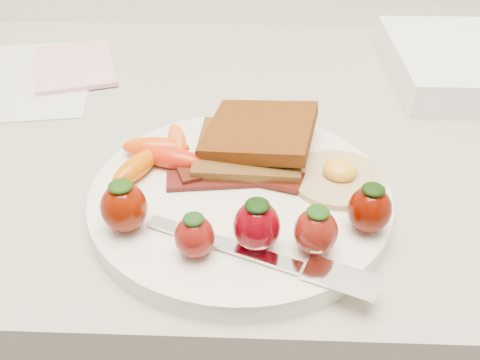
{
  "coord_description": "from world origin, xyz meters",
  "views": [
    {
      "loc": [
        0.02,
        1.17,
        1.21
      ],
      "look_at": [
        0.0,
        1.55,
        0.93
      ],
      "focal_mm": 40.0,
      "sensor_mm": 36.0,
      "label": 1
    }
  ],
  "objects": [
    {
      "name": "counter",
      "position": [
        0.0,
        1.7,
        0.45
      ],
      "size": [
        2.0,
        0.6,
        0.9
      ],
      "primitive_type": "cube",
      "color": "gray",
      "rests_on": "ground"
    },
    {
      "name": "plate",
      "position": [
        0.0,
        1.55,
        0.91
      ],
      "size": [
        0.27,
        0.27,
        0.02
      ],
      "primitive_type": "cylinder",
      "color": "white",
      "rests_on": "counter"
    },
    {
      "name": "toast_lower",
      "position": [
        0.01,
        1.6,
        0.93
      ],
      "size": [
        0.1,
        0.1,
        0.01
      ],
      "primitive_type": "cube",
      "rotation": [
        0.0,
        0.0,
        -0.04
      ],
      "color": "#41210F",
      "rests_on": "plate"
    },
    {
      "name": "toast_upper",
      "position": [
        0.02,
        1.61,
        0.94
      ],
      "size": [
        0.12,
        0.12,
        0.02
      ],
      "primitive_type": "cube",
      "rotation": [
        0.0,
        -0.1,
        -0.19
      ],
      "color": "#422607",
      "rests_on": "toast_lower"
    },
    {
      "name": "fried_egg",
      "position": [
        0.09,
        1.56,
        0.92
      ],
      "size": [
        0.09,
        0.09,
        0.02
      ],
      "color": "#CABB91",
      "rests_on": "plate"
    },
    {
      "name": "bacon_strips",
      "position": [
        -0.0,
        1.57,
        0.92
      ],
      "size": [
        0.13,
        0.07,
        0.01
      ],
      "color": "black",
      "rests_on": "plate"
    },
    {
      "name": "baby_carrots",
      "position": [
        -0.07,
        1.59,
        0.93
      ],
      "size": [
        0.09,
        0.11,
        0.02
      ],
      "color": "#DD4405",
      "rests_on": "plate"
    },
    {
      "name": "strawberries",
      "position": [
        0.01,
        1.48,
        0.94
      ],
      "size": [
        0.23,
        0.07,
        0.05
      ],
      "color": "#5F0F00",
      "rests_on": "plate"
    },
    {
      "name": "fork",
      "position": [
        0.03,
        1.46,
        0.92
      ],
      "size": [
        0.18,
        0.09,
        0.0
      ],
      "color": "silver",
      "rests_on": "plate"
    },
    {
      "name": "paper_sheet",
      "position": [
        -0.29,
        1.79,
        0.9
      ],
      "size": [
        0.21,
        0.25,
        0.0
      ],
      "primitive_type": "cube",
      "rotation": [
        0.0,
        0.0,
        0.17
      ],
      "color": "silver",
      "rests_on": "counter"
    },
    {
      "name": "notepad",
      "position": [
        -0.23,
        1.83,
        0.91
      ],
      "size": [
        0.14,
        0.17,
        0.01
      ],
      "primitive_type": "cube",
      "rotation": [
        0.0,
        0.0,
        0.33
      ],
      "color": "#E1A2AC",
      "rests_on": "paper_sheet"
    }
  ]
}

